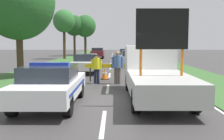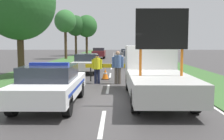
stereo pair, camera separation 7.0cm
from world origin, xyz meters
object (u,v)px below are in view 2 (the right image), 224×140
queued_car_sedan_silver (132,58)px  roadside_tree_near_right (86,29)px  work_truck (153,72)px  queued_car_suv_grey (128,55)px  police_car (51,84)px  pedestrian_civilian (118,65)px  traffic_cone_near_truck (105,74)px  queued_car_van_white (87,63)px  traffic_cone_behind_barrier (53,77)px  roadside_tree_mid_right (76,26)px  roadside_tree_mid_left (65,22)px  road_barrier (111,67)px  queued_car_wagon_maroon (99,53)px  police_officer (97,66)px  traffic_cone_lane_edge (165,78)px  traffic_cone_near_police (59,73)px  roadside_tree_far_left (19,2)px  traffic_cone_centre_front (143,80)px  roadside_tree_near_left (87,26)px

queued_car_sedan_silver → roadside_tree_near_right: roadside_tree_near_right is taller
work_truck → queued_car_suv_grey: (-0.01, 21.59, -0.23)m
police_car → pedestrian_civilian: size_ratio=2.62×
traffic_cone_near_truck → queued_car_van_white: size_ratio=0.15×
traffic_cone_behind_barrier → roadside_tree_mid_right: size_ratio=0.10×
pedestrian_civilian → traffic_cone_near_truck: (-0.74, 1.82, -0.71)m
pedestrian_civilian → roadside_tree_mid_left: (-7.08, 22.66, 4.15)m
work_truck → road_barrier: bearing=-67.0°
work_truck → queued_car_wagon_maroon: work_truck is taller
police_officer → queued_car_van_white: size_ratio=0.36×
traffic_cone_lane_edge → roadside_tree_near_right: bearing=102.8°
traffic_cone_near_police → roadside_tree_near_right: (-2.03, 34.15, 4.55)m
traffic_cone_near_truck → queued_car_van_white: queued_car_van_white is taller
police_car → roadside_tree_far_left: 9.50m
work_truck → roadside_tree_far_left: size_ratio=0.89×
road_barrier → roadside_tree_mid_right: 31.56m
traffic_cone_near_police → roadside_tree_mid_left: 21.17m
roadside_tree_near_right → roadside_tree_mid_right: (-1.29, -4.99, 0.28)m
pedestrian_civilian → roadside_tree_mid_left: 24.10m
queued_car_van_white → police_officer: bearing=102.3°
queued_car_sedan_silver → traffic_cone_near_police: bearing=60.2°
work_truck → roadside_tree_far_left: 10.45m
traffic_cone_near_truck → traffic_cone_lane_edge: traffic_cone_near_truck is taller
work_truck → traffic_cone_centre_front: work_truck is taller
traffic_cone_near_police → roadside_tree_near_right: bearing=93.4°
work_truck → queued_car_sedan_silver: size_ratio=1.52×
traffic_cone_near_police → queued_car_wagon_maroon: 21.78m
roadside_tree_mid_left → roadside_tree_near_left: bearing=78.8°
queued_car_van_white → road_barrier: bearing=113.6°
road_barrier → queued_car_wagon_maroon: queued_car_wagon_maroon is taller
queued_car_suv_grey → traffic_cone_behind_barrier: bearing=74.7°
police_officer → queued_car_sedan_silver: bearing=-111.8°
pedestrian_civilian → traffic_cone_lane_edge: pedestrian_civilian is taller
police_officer → roadside_tree_far_left: 6.90m
pedestrian_civilian → traffic_cone_centre_front: size_ratio=3.46×
roadside_tree_near_right → road_barrier: bearing=-81.4°
roadside_tree_mid_left → traffic_cone_centre_front: bearing=-69.7°
roadside_tree_mid_right → queued_car_van_white: bearing=-79.8°
roadside_tree_far_left → traffic_cone_near_police: bearing=-10.0°
police_car → traffic_cone_behind_barrier: police_car is taller
traffic_cone_behind_barrier → roadside_tree_mid_left: roadside_tree_mid_left is taller
police_car → traffic_cone_lane_edge: (4.94, 5.07, -0.46)m
roadside_tree_mid_left → roadside_tree_mid_right: roadside_tree_mid_right is taller
police_car → roadside_tree_mid_left: roadside_tree_mid_left is taller
traffic_cone_centre_front → roadside_tree_mid_left: bearing=110.3°
traffic_cone_behind_barrier → pedestrian_civilian: bearing=-3.0°
police_car → queued_car_wagon_maroon: bearing=94.6°
pedestrian_civilian → roadside_tree_near_right: 37.13m
traffic_cone_lane_edge → police_car: bearing=-134.3°
traffic_cone_lane_edge → roadside_tree_mid_right: (-9.54, 31.37, 4.88)m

